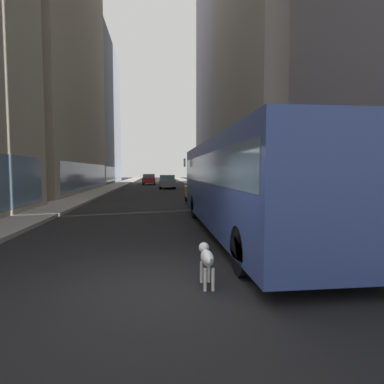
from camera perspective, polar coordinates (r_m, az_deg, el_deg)
ground_plane at (r=40.50m, az=-6.52°, el=0.94°), size 120.00×120.00×0.00m
sidewalk_left at (r=40.89m, az=-14.53°, el=0.97°), size 2.40×110.00×0.15m
sidewalk_right at (r=40.90m, az=1.49°, el=1.09°), size 2.40×110.00×0.15m
building_left_mid at (r=35.30m, az=-28.12°, el=22.68°), size 10.59×20.38×27.42m
building_left_far at (r=56.25m, az=-19.22°, el=13.87°), size 9.05×23.91×24.05m
building_right_far at (r=54.14m, az=7.17°, el=23.77°), size 8.55×20.21×41.03m
transit_bus at (r=10.44m, az=9.18°, el=2.15°), size 2.78×11.53×3.05m
car_grey_wagon at (r=36.88m, az=-4.66°, el=1.94°), size 1.84×4.56×1.62m
car_yellow_taxi at (r=19.48m, az=1.80°, el=0.19°), size 1.76×4.70×1.62m
car_red_coupe at (r=48.02m, az=-7.97°, el=2.37°), size 1.91×4.20×1.62m
dalmatian_dog at (r=5.74m, az=2.70°, el=-12.05°), size 0.22×0.96×0.72m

